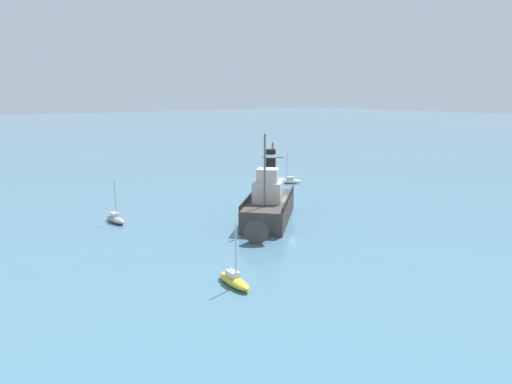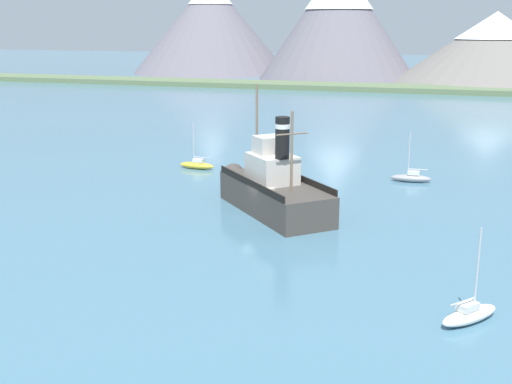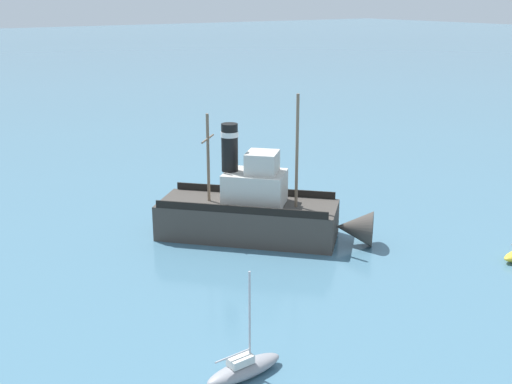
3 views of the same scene
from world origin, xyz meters
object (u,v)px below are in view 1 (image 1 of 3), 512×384
(sailboat_white, at_px, (289,181))
(sailboat_grey, at_px, (116,219))
(old_tugboat, at_px, (268,206))
(sailboat_yellow, at_px, (234,280))

(sailboat_white, xyz_separation_m, sailboat_grey, (-5.31, 29.73, 0.00))
(old_tugboat, height_order, sailboat_grey, old_tugboat)
(sailboat_yellow, bearing_deg, sailboat_grey, 2.43)
(old_tugboat, bearing_deg, sailboat_white, -46.84)
(old_tugboat, relative_size, sailboat_white, 2.61)
(sailboat_white, xyz_separation_m, sailboat_yellow, (-27.03, 28.80, 0.00))
(old_tugboat, height_order, sailboat_white, old_tugboat)
(sailboat_grey, bearing_deg, sailboat_white, -79.87)
(sailboat_white, distance_m, sailboat_yellow, 39.50)
(old_tugboat, relative_size, sailboat_grey, 2.61)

